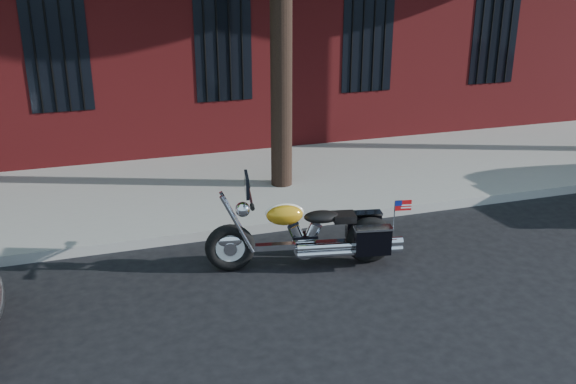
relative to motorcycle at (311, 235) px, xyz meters
name	(u,v)px	position (x,y,z in m)	size (l,w,h in m)	color
ground	(310,269)	(-0.05, -0.09, -0.45)	(120.00, 120.00, 0.00)	black
curb	(279,225)	(-0.05, 1.29, -0.37)	(40.00, 0.16, 0.15)	gray
sidewalk	(249,184)	(-0.05, 3.17, -0.37)	(40.00, 3.60, 0.15)	gray
motorcycle	(311,235)	(0.00, 0.00, 0.00)	(2.55, 1.03, 1.33)	black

